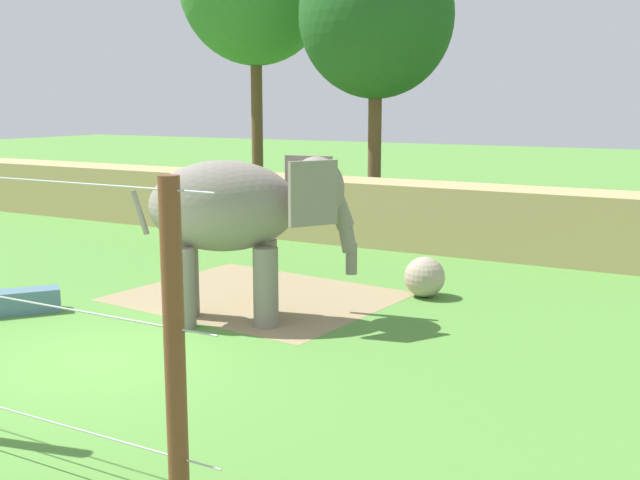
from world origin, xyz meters
TOP-DOWN VIEW (x-y plane):
  - ground_plane at (0.00, 0.00)m, footprint 120.00×120.00m
  - dirt_patch at (-0.07, 4.35)m, footprint 5.57×4.74m
  - embankment_wall at (0.00, 11.01)m, footprint 36.00×1.80m
  - elephant at (0.67, 2.77)m, footprint 3.58×2.97m
  - enrichment_ball at (2.91, 5.99)m, footprint 0.83×0.83m
  - feed_trough at (-3.26, 1.14)m, footprint 1.25×1.41m
  - tree_behind_wall at (-2.40, 14.85)m, footprint 4.99×4.99m

SIDE VIEW (x-z plane):
  - ground_plane at x=0.00m, z-range 0.00..0.00m
  - dirt_patch at x=-0.07m, z-range 0.00..0.01m
  - feed_trough at x=-3.26m, z-range 0.00..0.44m
  - enrichment_ball at x=2.91m, z-range 0.00..0.83m
  - embankment_wall at x=0.00m, z-range 0.00..1.75m
  - elephant at x=0.67m, z-range 0.48..3.45m
  - tree_behind_wall at x=-2.40m, z-range 1.97..11.20m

